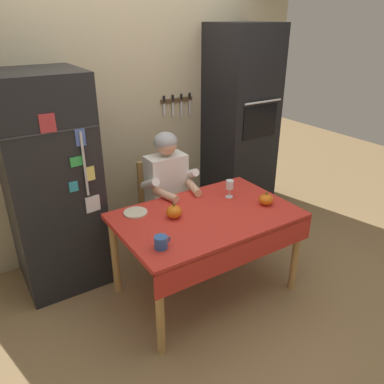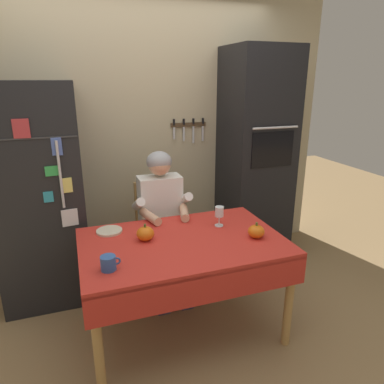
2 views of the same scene
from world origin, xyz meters
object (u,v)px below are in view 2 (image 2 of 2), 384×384
Objects in this scene: dining_table at (184,252)px; seated_person at (162,212)px; coffee_mug at (109,263)px; pumpkin_medium at (256,231)px; serving_tray at (109,231)px; pumpkin_large at (145,234)px; wall_oven at (255,159)px; chair_behind_person at (158,228)px; wine_glass at (219,213)px; refrigerator at (40,195)px.

dining_table is 0.61m from seated_person.
pumpkin_medium is (1.03, 0.10, 0.00)m from coffee_mug.
seated_person is 10.57× the size of pumpkin_medium.
pumpkin_large is at bearing -44.80° from serving_tray.
wall_oven is 1.55m from pumpkin_large.
serving_tray is (-0.97, 0.44, -0.04)m from pumpkin_medium.
wall_oven reaches higher than chair_behind_person.
wall_oven is 1.20m from pumpkin_medium.
wall_oven is 2.26× the size of chair_behind_person.
serving_tray is (0.06, 0.54, -0.04)m from coffee_mug.
seated_person reaches higher than wine_glass.
wall_oven reaches higher than seated_person.
seated_person reaches higher than coffee_mug.
seated_person is 0.98m from coffee_mug.
chair_behind_person reaches higher than pumpkin_large.
pumpkin_large is at bearing 163.86° from pumpkin_medium.
wall_oven is at bearing 41.31° from dining_table.
refrigerator is 1.76m from pumpkin_medium.
wall_oven is 1.45m from dining_table.
dining_table is 0.42m from wine_glass.
seated_person reaches higher than pumpkin_large.
pumpkin_medium is 0.63× the size of serving_tray.
pumpkin_large reaches higher than coffee_mug.
seated_person is at bearing -163.02° from wall_oven.
seated_person is (0.01, 0.60, 0.08)m from dining_table.
chair_behind_person reaches higher than pumpkin_medium.
refrigerator is 0.75m from serving_tray.
refrigerator reaches higher than chair_behind_person.
serving_tray is at bearing 155.72° from pumpkin_medium.
refrigerator is 14.64× the size of pumpkin_large.
pumpkin_medium reaches higher than serving_tray.
seated_person is (0.96, -0.28, -0.16)m from refrigerator.
wall_oven is 17.83× the size of pumpkin_medium.
seated_person is 10.51× the size of coffee_mug.
pumpkin_medium is at bearing -12.19° from dining_table.
pumpkin_large is (-0.25, -0.69, 0.28)m from chair_behind_person.
refrigerator is 2.01m from wall_oven.
wall_oven is 1.50× the size of dining_table.
refrigerator is 1.01m from seated_person.
wall_oven is at bearing 16.98° from seated_person.
seated_person is at bearing 124.91° from pumpkin_medium.
chair_behind_person is 7.90× the size of pumpkin_medium.
chair_behind_person is 1.07m from pumpkin_medium.
refrigerator is at bearing 163.70° from seated_person.
coffee_mug reaches higher than serving_tray.
chair_behind_person is at bearing 70.00° from pumpkin_large.
pumpkin_large is 0.65× the size of serving_tray.
serving_tray is at bearing 83.18° from coffee_mug.
pumpkin_large is at bearing -174.15° from wine_glass.
seated_person is at bearing 89.51° from dining_table.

